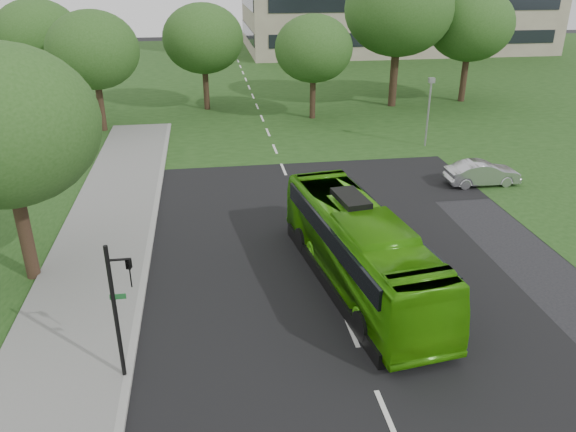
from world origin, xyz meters
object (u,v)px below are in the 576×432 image
object	(u,v)px
tree_park_b	(203,39)
traffic_light	(119,304)
tree_park_a	(93,50)
tree_park_f	(38,37)
tree_side_near	(2,126)
sedan	(482,173)
camera_pole	(429,103)
tree_park_c	(314,49)
tree_park_d	(399,9)
tree_park_e	(471,24)
bus	(360,249)

from	to	relation	value
tree_park_b	traffic_light	world-z (taller)	tree_park_b
tree_park_a	tree_park_f	size ratio (longest dim) A/B	0.95
tree_park_a	tree_park_b	size ratio (longest dim) A/B	1.00
tree_park_f	tree_side_near	world-z (taller)	tree_side_near
sedan	camera_pole	xyz separation A→B (m)	(-0.44, 7.25, 2.24)
tree_side_near	tree_park_a	bearing A→B (deg)	91.02
tree_park_a	tree_side_near	size ratio (longest dim) A/B	0.94
tree_park_c	tree_park_d	bearing A→B (deg)	22.28
tree_park_a	tree_park_e	world-z (taller)	tree_park_e
tree_park_d	traffic_light	xyz separation A→B (m)	(-18.44, -31.95, -5.17)
bus	camera_pole	bearing A→B (deg)	53.40
tree_park_e	sedan	distance (m)	21.58
tree_park_f	sedan	world-z (taller)	tree_park_f
tree_side_near	sedan	distance (m)	23.49
tree_park_d	bus	distance (m)	30.29
tree_park_a	bus	world-z (taller)	tree_park_a
bus	traffic_light	xyz separation A→B (m)	(-8.06, -4.19, 1.09)
tree_park_d	tree_park_a	bearing A→B (deg)	-169.58
tree_park_c	tree_side_near	distance (m)	27.08
tree_park_d	tree_park_e	bearing A→B (deg)	6.84
tree_park_c	tree_park_e	bearing A→B (deg)	15.30
tree_side_near	sedan	xyz separation A→B (m)	(21.83, 6.80, -5.37)
tree_park_e	tree_park_d	bearing A→B (deg)	-173.16
tree_park_b	bus	world-z (taller)	tree_park_b
tree_park_c	bus	world-z (taller)	tree_park_c
traffic_light	camera_pole	bearing A→B (deg)	69.17
tree_park_c	tree_park_d	world-z (taller)	tree_park_d
tree_park_b	tree_park_a	bearing A→B (deg)	-144.73
tree_park_d	bus	world-z (taller)	tree_park_d
sedan	camera_pole	size ratio (longest dim) A/B	0.89
tree_park_e	tree_side_near	bearing A→B (deg)	-138.30
tree_park_e	traffic_light	size ratio (longest dim) A/B	2.15
tree_side_near	camera_pole	world-z (taller)	tree_side_near
tree_park_d	tree_park_c	bearing A→B (deg)	-157.72
tree_park_b	tree_park_f	size ratio (longest dim) A/B	0.95
sedan	tree_park_b	bearing A→B (deg)	36.67
tree_park_c	tree_park_e	world-z (taller)	tree_park_e
tree_park_f	tree_park_d	bearing A→B (deg)	-2.95
tree_park_d	tree_park_e	xyz separation A→B (m)	(6.61, 0.79, -1.33)
tree_side_near	sedan	world-z (taller)	tree_side_near
tree_park_e	traffic_light	world-z (taller)	tree_park_e
tree_park_f	tree_park_a	bearing A→B (deg)	-49.06
tree_side_near	bus	bearing A→B (deg)	-10.85
tree_park_b	bus	size ratio (longest dim) A/B	0.78
tree_park_a	tree_side_near	bearing A→B (deg)	-88.98
tree_park_c	tree_park_e	distance (m)	14.64
tree_park_b	tree_park_c	distance (m)	9.12
tree_park_b	sedan	xyz separation A→B (m)	(14.64, -19.67, -4.99)
camera_pole	tree_park_f	bearing A→B (deg)	161.76
tree_park_d	tree_side_near	size ratio (longest dim) A/B	1.29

